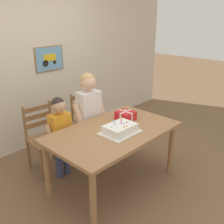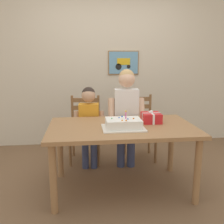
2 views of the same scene
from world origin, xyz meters
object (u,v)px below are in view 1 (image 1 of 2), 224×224
Objects in this scene: birthday_cake at (120,129)px; child_younger at (60,130)px; chair_left at (45,138)px; child_older at (89,110)px; chair_right at (88,121)px; gift_box_red_large at (126,116)px; dining_table at (113,137)px.

birthday_cake is 0.40× the size of child_younger.
chair_left is 0.70× the size of child_older.
chair_right is 0.70× the size of child_older.
birthday_cake is 1.12m from chair_left.
gift_box_red_large is at bearing -34.92° from child_younger.
dining_table is 0.40m from gift_box_red_large.
birthday_cake is 0.42m from gift_box_red_large.
chair_left is at bearing -179.99° from chair_right.
child_younger is (-0.69, 0.48, -0.13)m from gift_box_red_large.
birthday_cake is at bearing -148.45° from gift_box_red_large.
child_older reaches higher than dining_table.
chair_right reaches higher than dining_table.
chair_right is at bearing 22.36° from child_younger.
gift_box_red_large is (0.35, 0.11, 0.14)m from dining_table.
birthday_cake is (-0.00, -0.11, 0.14)m from dining_table.
chair_left reaches higher than gift_box_red_large.
chair_right is (0.79, 0.00, 0.00)m from chair_left.
chair_right is at bearing 0.01° from chair_left.
chair_right is 0.82m from child_younger.
chair_left is 0.84× the size of child_younger.
chair_right reaches higher than gift_box_red_large.
birthday_cake is at bearing -111.55° from chair_right.
child_older is (-0.24, -0.30, 0.33)m from chair_right.
gift_box_red_large is at bearing 17.75° from dining_table.
child_older is (0.54, -0.30, 0.33)m from chair_left.
child_younger is at bearing 179.94° from child_older.
child_younger is (-0.34, 0.60, 0.02)m from dining_table.
gift_box_red_large is 0.24× the size of chair_left.
birthday_cake is 0.48× the size of chair_left.
gift_box_red_large is 1.13m from chair_left.
gift_box_red_large is 0.52m from child_older.
birthday_cake is 0.33× the size of child_older.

